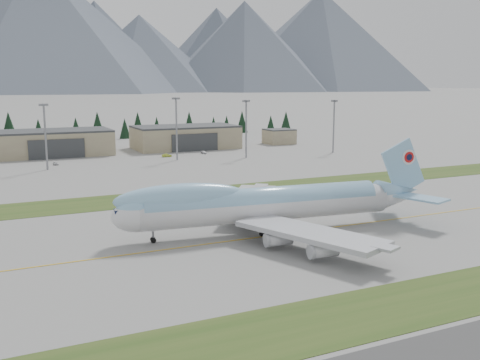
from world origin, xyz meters
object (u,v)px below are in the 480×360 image
boeing_747_freighter (265,203)px  service_vehicle_c (204,154)px  service_vehicle_b (167,157)px  hangar_right (185,137)px  hangar_center (53,143)px  service_vehicle_a (56,165)px

boeing_747_freighter → service_vehicle_c: (34.50, 124.28, -6.09)m
service_vehicle_b → hangar_right: bearing=-31.6°
hangar_center → service_vehicle_b: bearing=-32.0°
hangar_right → hangar_center: bearing=180.0°
hangar_center → service_vehicle_b: hangar_center is taller
hangar_right → service_vehicle_b: (-17.54, -26.49, -5.39)m
hangar_center → hangar_right: (60.00, 0.00, 0.00)m
service_vehicle_c → service_vehicle_b: bearing=-167.7°
hangar_right → service_vehicle_a: (-62.59, -30.65, -5.39)m
service_vehicle_b → service_vehicle_c: 18.39m
hangar_right → service_vehicle_c: bearing=-88.8°
service_vehicle_b → service_vehicle_c: (18.01, 3.72, 0.00)m
service_vehicle_a → service_vehicle_b: size_ratio=0.82×
hangar_right → service_vehicle_b: hangar_right is taller
boeing_747_freighter → hangar_right: 150.93m
hangar_center → service_vehicle_a: size_ratio=14.14×
hangar_center → service_vehicle_b: (42.46, -26.49, -5.39)m
service_vehicle_a → service_vehicle_c: size_ratio=0.85×
boeing_747_freighter → service_vehicle_c: size_ratio=17.58×
hangar_center → hangar_right: size_ratio=1.00×
service_vehicle_b → service_vehicle_c: service_vehicle_b is taller
boeing_747_freighter → service_vehicle_b: boeing_747_freighter is taller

